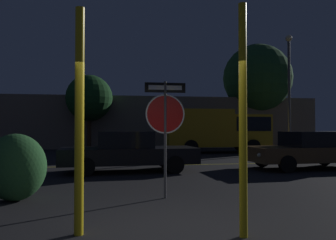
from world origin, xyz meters
name	(u,v)px	position (x,y,z in m)	size (l,w,h in m)	color
ground_plane	(156,233)	(0.00, 0.00, 0.00)	(260.00, 260.00, 0.00)	black
road_center_stripe	(132,166)	(0.00, 8.59, 0.00)	(38.94, 0.12, 0.01)	gold
stop_sign	(165,115)	(0.46, 2.32, 1.82)	(0.91, 0.06, 2.57)	#4C4C51
yellow_pole_left	(79,120)	(-1.12, 0.08, 1.66)	(0.14, 0.14, 3.31)	yellow
yellow_pole_right	(243,119)	(1.20, -0.38, 1.67)	(0.11, 0.11, 3.34)	yellow
hedge_bush_1	(15,167)	(-2.72, 2.52, 0.71)	(1.27, 1.05, 1.42)	#2D6633
passing_car_2	(128,152)	(-0.22, 6.83, 0.70)	(4.90, 2.20, 1.42)	black
passing_car_3	(308,150)	(6.54, 6.63, 0.70)	(4.66, 2.17, 1.40)	brown
delivery_truck	(219,129)	(5.61, 14.82, 1.49)	(6.43, 2.38, 2.66)	gold
street_lamp	(289,80)	(9.91, 14.06, 4.49)	(0.41, 0.41, 7.33)	#4C4C51
tree_0	(89,98)	(-2.61, 18.70, 3.62)	(3.25, 3.25, 5.26)	#422D1E
tree_1	(257,78)	(10.51, 20.12, 5.53)	(5.48, 5.48, 8.27)	#422D1E
building_backdrop	(101,122)	(-1.88, 21.08, 1.96)	(33.95, 3.36, 3.92)	#7A6B5B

